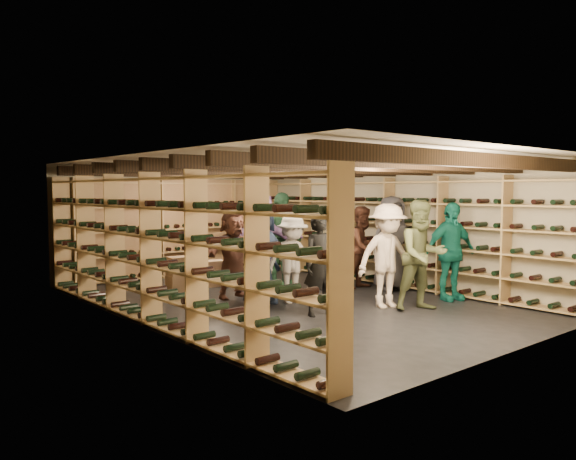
% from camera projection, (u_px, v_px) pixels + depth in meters
% --- Properties ---
extents(ground, '(8.00, 8.00, 0.00)m').
position_uv_depth(ground, '(290.00, 301.00, 9.61)').
color(ground, black).
rests_on(ground, ground).
extents(walls, '(5.52, 8.02, 2.40)m').
position_uv_depth(walls, '(290.00, 231.00, 9.53)').
color(walls, tan).
rests_on(walls, ground).
extents(ceiling, '(5.50, 8.00, 0.01)m').
position_uv_depth(ceiling, '(290.00, 160.00, 9.45)').
color(ceiling, beige).
rests_on(ceiling, walls).
extents(ceiling_joists, '(5.40, 7.12, 0.18)m').
position_uv_depth(ceiling_joists, '(290.00, 169.00, 9.46)').
color(ceiling_joists, black).
rests_on(ceiling_joists, ground).
extents(wine_rack_left, '(0.32, 7.50, 2.15)m').
position_uv_depth(wine_rack_left, '(151.00, 249.00, 7.89)').
color(wine_rack_left, tan).
rests_on(wine_rack_left, ground).
extents(wine_rack_right, '(0.32, 7.50, 2.15)m').
position_uv_depth(wine_rack_right, '(389.00, 232.00, 11.18)').
color(wine_rack_right, tan).
rests_on(wine_rack_right, ground).
extents(wine_rack_back, '(4.70, 0.30, 2.15)m').
position_uv_depth(wine_rack_back, '(179.00, 227.00, 12.47)').
color(wine_rack_back, tan).
rests_on(wine_rack_back, ground).
extents(crate_stack_left, '(0.53, 0.38, 0.68)m').
position_uv_depth(crate_stack_left, '(182.00, 275.00, 10.33)').
color(crate_stack_left, tan).
rests_on(crate_stack_left, ground).
extents(crate_stack_right, '(0.56, 0.44, 0.51)m').
position_uv_depth(crate_stack_right, '(213.00, 273.00, 11.10)').
color(crate_stack_right, tan).
rests_on(crate_stack_right, ground).
extents(crate_loose, '(0.58, 0.49, 0.17)m').
position_uv_depth(crate_loose, '(218.00, 279.00, 11.42)').
color(crate_loose, tan).
rests_on(crate_loose, ground).
extents(person_1, '(0.66, 0.54, 1.55)m').
position_uv_depth(person_1, '(321.00, 265.00, 8.45)').
color(person_1, black).
rests_on(person_1, ground).
extents(person_2, '(1.04, 0.94, 1.75)m').
position_uv_depth(person_2, '(422.00, 255.00, 8.83)').
color(person_2, '#515933').
rests_on(person_2, ground).
extents(person_3, '(1.22, 0.92, 1.68)m').
position_uv_depth(person_3, '(387.00, 256.00, 9.03)').
color(person_3, beige).
rests_on(person_3, ground).
extents(person_4, '(1.07, 0.68, 1.69)m').
position_uv_depth(person_4, '(450.00, 251.00, 9.65)').
color(person_4, '#147564').
rests_on(person_4, ground).
extents(person_5, '(1.46, 0.51, 1.56)m').
position_uv_depth(person_5, '(233.00, 254.00, 9.87)').
color(person_5, brown).
rests_on(person_5, ground).
extents(person_6, '(0.96, 0.80, 1.68)m').
position_uv_depth(person_6, '(261.00, 254.00, 9.25)').
color(person_6, '#1B2740').
rests_on(person_6, ground).
extents(person_8, '(0.85, 0.71, 1.59)m').
position_uv_depth(person_8, '(363.00, 247.00, 10.82)').
color(person_8, '#49271B').
rests_on(person_8, ground).
extents(person_9, '(1.07, 0.79, 1.48)m').
position_uv_depth(person_9, '(292.00, 259.00, 9.43)').
color(person_9, '#A59E95').
rests_on(person_9, ground).
extents(person_10, '(1.11, 0.50, 1.86)m').
position_uv_depth(person_10, '(280.00, 239.00, 11.08)').
color(person_10, '#1F452B').
rests_on(person_10, ground).
extents(person_11, '(1.73, 0.56, 1.87)m').
position_uv_depth(person_11, '(261.00, 242.00, 10.43)').
color(person_11, slate).
rests_on(person_11, ground).
extents(person_12, '(1.02, 0.83, 1.79)m').
position_uv_depth(person_12, '(392.00, 243.00, 10.64)').
color(person_12, '#3A383D').
rests_on(person_12, ground).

